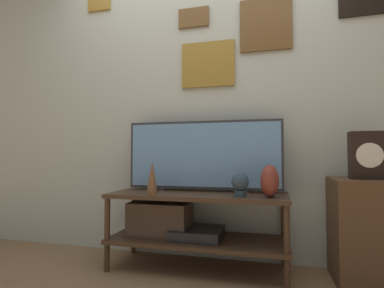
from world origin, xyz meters
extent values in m
plane|color=#846647|center=(0.00, 0.00, 0.00)|extent=(12.00, 12.00, 0.00)
cube|color=beige|center=(0.00, 0.57, 1.35)|extent=(6.40, 0.06, 2.70)
cube|color=brown|center=(0.50, 0.53, 1.86)|extent=(0.40, 0.02, 0.42)
cube|color=#BCB299|center=(0.50, 0.52, 1.86)|extent=(0.37, 0.01, 0.39)
cube|color=olive|center=(0.03, 0.53, 1.58)|extent=(0.44, 0.02, 0.37)
cube|color=#2D2D33|center=(0.03, 0.52, 1.58)|extent=(0.40, 0.01, 0.34)
cube|color=brown|center=(-0.09, 0.53, 1.98)|extent=(0.26, 0.02, 0.16)
cube|color=#BCB299|center=(-0.09, 0.52, 1.98)|extent=(0.22, 0.01, 0.13)
cube|color=#422D1E|center=(0.00, 0.28, 0.53)|extent=(1.29, 0.48, 0.03)
cube|color=#422D1E|center=(0.00, 0.28, 0.21)|extent=(1.29, 0.48, 0.03)
cylinder|color=#422D1E|center=(-0.61, 0.07, 0.27)|extent=(0.04, 0.04, 0.55)
cylinder|color=#422D1E|center=(0.61, 0.07, 0.27)|extent=(0.04, 0.04, 0.55)
cylinder|color=#422D1E|center=(-0.61, 0.49, 0.27)|extent=(0.04, 0.04, 0.55)
cylinder|color=#422D1E|center=(0.61, 0.49, 0.27)|extent=(0.04, 0.04, 0.55)
cube|color=black|center=(0.00, 0.28, 0.26)|extent=(0.36, 0.34, 0.07)
cube|color=#47382D|center=(-0.29, 0.28, 0.35)|extent=(0.45, 0.26, 0.25)
cylinder|color=#333338|center=(-0.31, 0.39, 0.56)|extent=(0.05, 0.05, 0.02)
cylinder|color=#333338|center=(0.35, 0.39, 0.56)|extent=(0.05, 0.05, 0.02)
cube|color=#333338|center=(0.02, 0.39, 0.83)|extent=(1.20, 0.04, 0.52)
cube|color=#6B9ED1|center=(0.02, 0.37, 0.83)|extent=(1.16, 0.01, 0.49)
cone|color=brown|center=(-0.31, 0.16, 0.66)|extent=(0.08, 0.08, 0.23)
ellipsoid|color=brown|center=(0.52, 0.18, 0.65)|extent=(0.12, 0.15, 0.21)
cylinder|color=#2D4251|center=(0.32, 0.16, 0.57)|extent=(0.07, 0.07, 0.04)
sphere|color=#2D4251|center=(0.32, 0.16, 0.65)|extent=(0.12, 0.12, 0.12)
cube|color=#513823|center=(1.12, 0.31, 0.34)|extent=(0.42, 0.43, 0.67)
cube|color=black|center=(1.12, 0.28, 0.82)|extent=(0.21, 0.10, 0.31)
cylinder|color=white|center=(1.12, 0.22, 0.82)|extent=(0.16, 0.01, 0.16)
camera|label=1|loc=(0.53, -1.86, 0.82)|focal=28.00mm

